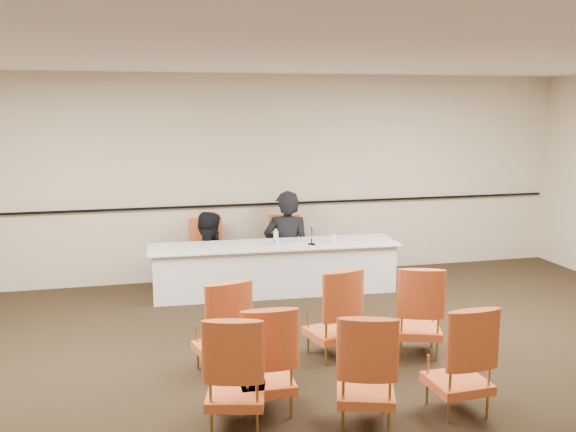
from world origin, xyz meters
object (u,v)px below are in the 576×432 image
object	(u,v)px
aud_chair_front_right	(418,309)
aud_chair_back_mid	(366,367)
panelist_main	(287,254)
microphone	(312,235)
aud_chair_back_right	(458,357)
panelist_main_chair	(287,249)
coffee_cup	(333,239)
panel_table	(275,268)
drinking_glass	(277,242)
panelist_second	(207,268)
aud_chair_back_left	(236,369)
aud_chair_front_mid	(332,312)
aud_chair_front_left	(221,326)
panelist_second_chair	(207,253)
water_bottle	(276,237)
aud_chair_extra	(266,357)

from	to	relation	value
aud_chair_front_right	aud_chair_back_mid	world-z (taller)	same
panelist_main	microphone	distance (m)	0.81
aud_chair_back_right	panelist_main_chair	bearing A→B (deg)	92.77
coffee_cup	aud_chair_back_right	distance (m)	3.62
panel_table	aud_chair_front_right	distance (m)	2.68
drinking_glass	panelist_second	bearing A→B (deg)	142.30
panelist_second	aud_chair_back_left	distance (m)	4.13
coffee_cup	panelist_main_chair	bearing A→B (deg)	126.49
drinking_glass	aud_chair_back_left	size ratio (longest dim) A/B	0.11
aud_chair_front_mid	aud_chair_back_mid	xyz separation A→B (m)	(-0.17, -1.39, 0.00)
panelist_main	coffee_cup	bearing A→B (deg)	142.30
aud_chair_back_mid	aud_chair_front_left	bearing A→B (deg)	146.88
aud_chair_front_mid	aud_chair_front_right	size ratio (longest dim) A/B	1.00
panelist_main	panel_table	bearing A→B (deg)	75.11
panelist_second	microphone	bearing A→B (deg)	164.85
panelist_second	aud_chair_front_mid	distance (m)	3.08
panelist_main_chair	panelist_second_chair	size ratio (longest dim) A/B	1.00
panelist_main_chair	aud_chair_front_mid	xyz separation A→B (m)	(-0.24, -2.88, 0.00)
panel_table	aud_chair_back_left	bearing A→B (deg)	-105.03
drinking_glass	water_bottle	bearing A→B (deg)	126.87
drinking_glass	aud_chair_front_right	world-z (taller)	aud_chair_front_right
panelist_main	aud_chair_front_mid	distance (m)	2.89
panelist_second	water_bottle	world-z (taller)	panelist_second
panelist_main_chair	aud_chair_back_mid	distance (m)	4.29
drinking_glass	aud_chair_front_mid	world-z (taller)	aud_chair_front_mid
panelist_main_chair	drinking_glass	bearing A→B (deg)	-112.38
aud_chair_back_left	drinking_glass	bearing A→B (deg)	86.05
aud_chair_back_right	aud_chair_front_right	bearing A→B (deg)	76.77
aud_chair_front_right	aud_chair_back_right	size ratio (longest dim) A/B	1.00
panelist_main_chair	aud_chair_back_right	world-z (taller)	same
panel_table	panelist_main_chair	xyz separation A→B (m)	(0.30, 0.51, 0.14)
aud_chair_front_mid	aud_chair_front_right	bearing A→B (deg)	-22.21
panelist_main_chair	microphone	xyz separation A→B (m)	(0.18, -0.68, 0.35)
aud_chair_back_right	aud_chair_back_mid	bearing A→B (deg)	177.25
drinking_glass	aud_chair_front_right	bearing A→B (deg)	-68.58
panel_table	aud_chair_back_left	xyz separation A→B (m)	(-1.13, -3.55, 0.14)
coffee_cup	aud_chair_back_right	world-z (taller)	aud_chair_back_right
panel_table	water_bottle	xyz separation A→B (m)	(-0.00, -0.09, 0.45)
panelist_main_chair	aud_chair_front_right	size ratio (longest dim) A/B	1.00
panelist_main_chair	aud_chair_front_mid	distance (m)	2.89
aud_chair_front_left	aud_chair_extra	world-z (taller)	same
aud_chair_front_mid	water_bottle	bearing A→B (deg)	78.01
microphone	panelist_main_chair	bearing A→B (deg)	122.25
panelist_second	panelist_second_chair	xyz separation A→B (m)	(0.00, 0.00, 0.21)
aud_chair_back_left	aud_chair_extra	bearing A→B (deg)	48.10
panelist_second	microphone	world-z (taller)	panelist_second
panelist_main	microphone	world-z (taller)	panelist_main
water_bottle	aud_chair_back_mid	size ratio (longest dim) A/B	0.24
coffee_cup	aud_chair_extra	bearing A→B (deg)	-116.99
panelist_main_chair	drinking_glass	size ratio (longest dim) A/B	9.50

